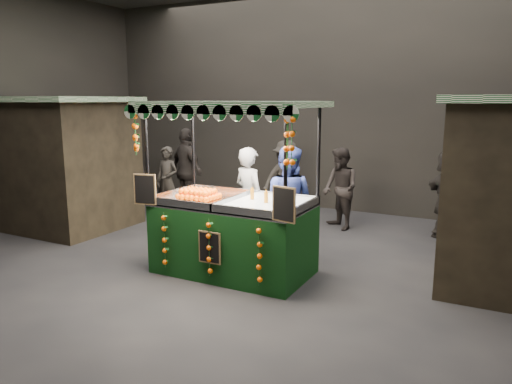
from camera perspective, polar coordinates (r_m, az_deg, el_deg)
The scene contains 12 objects.
ground at distance 7.29m, azimuth -4.94°, elevation -9.62°, with size 12.00×12.00×0.00m, color black.
market_hall at distance 6.88m, azimuth -5.42°, elevation 17.81°, with size 12.10×10.10×5.05m.
neighbour_stall_left at distance 10.61m, azimuth -22.53°, elevation 3.33°, with size 3.00×2.20×2.60m.
juice_stall at distance 7.09m, azimuth -2.75°, elevation -3.56°, with size 2.60×1.53×2.52m.
vendor_grey at distance 8.21m, azimuth -0.80°, elevation -0.83°, with size 0.75×0.63×1.76m.
vendor_blue at distance 7.80m, azimuth 3.68°, elevation -1.23°, with size 0.95×0.77×1.83m.
shopper_0 at distance 10.91m, azimuth -10.43°, elevation 1.29°, with size 0.57×0.38×1.54m.
shopper_1 at distance 9.69m, azimuth 9.91°, elevation 0.39°, with size 1.00×0.99×1.63m.
shopper_2 at distance 11.08m, azimuth -8.12°, elevation 2.52°, with size 1.22×0.88×1.92m.
shopper_3 at distance 10.47m, azimuth 3.55°, elevation 1.48°, with size 1.20×1.23×1.69m.
shopper_4 at distance 11.97m, azimuth -15.10°, elevation 2.81°, with size 1.10×1.06×1.90m.
shopper_5 at distance 9.43m, azimuth 21.83°, elevation -0.31°, with size 1.42×1.50×1.69m.
Camera 1 is at (3.70, -5.75, 2.54)m, focal length 33.90 mm.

